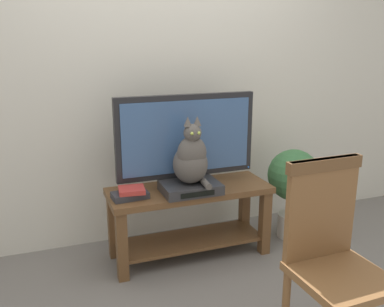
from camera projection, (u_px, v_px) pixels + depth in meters
The scene contains 9 objects.
ground_plane at pixel (212, 300), 2.60m from camera, with size 12.00×12.00×0.00m, color slate.
back_wall at pixel (159, 61), 3.22m from camera, with size 7.00×0.12×2.80m, color beige.
tv_stand at pixel (190, 210), 3.06m from camera, with size 1.17×0.43×0.53m.
tv at pixel (186, 139), 2.98m from camera, with size 1.02×0.20×0.66m.
media_box at pixel (190, 187), 2.92m from camera, with size 0.40×0.29×0.07m.
cat at pixel (191, 159), 2.85m from camera, with size 0.24×0.31×0.47m.
wooden_chair at pixel (332, 251), 2.00m from camera, with size 0.42×0.42×1.02m.
book_stack at pixel (131, 193), 2.80m from camera, with size 0.25×0.17×0.07m.
potted_plant at pixel (293, 181), 3.32m from camera, with size 0.41×0.41×0.73m.
Camera 1 is at (-0.90, -2.08, 1.57)m, focal length 39.30 mm.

